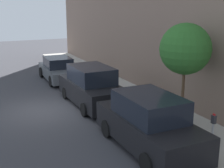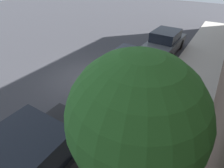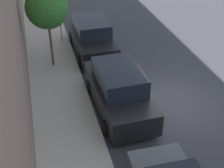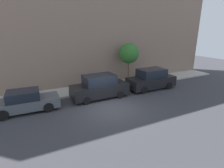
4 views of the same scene
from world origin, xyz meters
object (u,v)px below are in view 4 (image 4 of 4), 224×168
(parked_suv_second, at_px, (100,87))
(street_tree, at_px, (129,53))
(parking_meter_near, at_px, (153,74))
(parked_suv_nearest, at_px, (151,79))
(parked_sedan_third, at_px, (25,102))

(parked_suv_second, xyz_separation_m, street_tree, (2.36, -4.28, 2.33))
(parking_meter_near, bearing_deg, parked_suv_second, 102.63)
(parked_suv_nearest, bearing_deg, parking_meter_near, -43.97)
(parked_suv_second, bearing_deg, street_tree, -61.14)
(parked_suv_second, relative_size, parked_sedan_third, 1.07)
(parked_suv_nearest, xyz_separation_m, street_tree, (2.34, 1.19, 2.33))
(parked_suv_second, distance_m, street_tree, 5.41)
(parked_suv_nearest, xyz_separation_m, parked_suv_second, (-0.02, 5.47, 0.00))
(parked_suv_nearest, distance_m, parked_suv_second, 5.47)
(parked_suv_second, distance_m, parked_sedan_third, 5.74)
(parked_suv_nearest, relative_size, parking_meter_near, 3.44)
(street_tree, bearing_deg, parked_suv_second, 118.86)
(parked_sedan_third, distance_m, parking_meter_near, 12.81)
(parked_sedan_third, xyz_separation_m, street_tree, (2.49, -10.01, 2.54))
(parked_sedan_third, bearing_deg, street_tree, -76.03)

